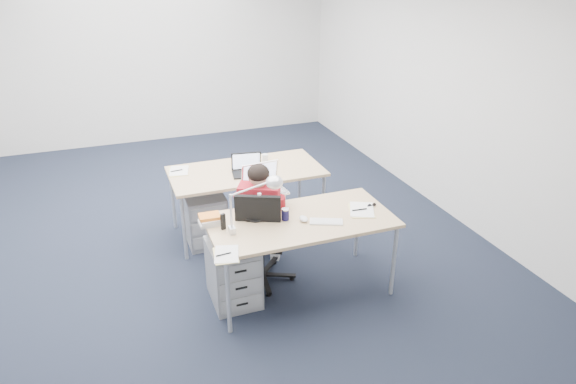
{
  "coord_description": "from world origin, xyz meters",
  "views": [
    {
      "loc": [
        -0.68,
        -4.88,
        2.81
      ],
      "look_at": [
        0.78,
        -0.93,
        0.85
      ],
      "focal_mm": 32.0,
      "sensor_mm": 36.0,
      "label": 1
    }
  ],
  "objects_px": {
    "seated_person": "(262,218)",
    "silver_laptop": "(266,187)",
    "water_bottle": "(260,207)",
    "far_cup": "(265,158)",
    "desk_far": "(246,174)",
    "bear_figurine": "(255,206)",
    "cordless_phone": "(223,222)",
    "desk_near": "(301,224)",
    "can_koozie": "(285,214)",
    "computer_mouse": "(304,219)",
    "dark_laptop": "(247,165)",
    "desk_lamp": "(248,204)",
    "wireless_keyboard": "(326,222)",
    "office_chair": "(262,255)",
    "book_stack": "(210,220)",
    "drawer_pedestal_near": "(233,272)",
    "drawer_pedestal_far": "(205,217)",
    "sunglasses": "(372,205)",
    "headphones": "(256,218)"
  },
  "relations": [
    {
      "from": "office_chair",
      "to": "cordless_phone",
      "type": "height_order",
      "value": "office_chair"
    },
    {
      "from": "wireless_keyboard",
      "to": "computer_mouse",
      "type": "xyz_separation_m",
      "value": [
        -0.17,
        0.09,
        0.01
      ]
    },
    {
      "from": "book_stack",
      "to": "sunglasses",
      "type": "relative_size",
      "value": 2.05
    },
    {
      "from": "wireless_keyboard",
      "to": "water_bottle",
      "type": "relative_size",
      "value": 1.12
    },
    {
      "from": "dark_laptop",
      "to": "far_cup",
      "type": "bearing_deg",
      "value": 52.4
    },
    {
      "from": "sunglasses",
      "to": "far_cup",
      "type": "height_order",
      "value": "far_cup"
    },
    {
      "from": "seated_person",
      "to": "silver_laptop",
      "type": "xyz_separation_m",
      "value": [
        0.03,
        -0.06,
        0.34
      ]
    },
    {
      "from": "computer_mouse",
      "to": "sunglasses",
      "type": "height_order",
      "value": "computer_mouse"
    },
    {
      "from": "water_bottle",
      "to": "far_cup",
      "type": "height_order",
      "value": "water_bottle"
    },
    {
      "from": "drawer_pedestal_far",
      "to": "desk_lamp",
      "type": "distance_m",
      "value": 1.4
    },
    {
      "from": "water_bottle",
      "to": "desk_near",
      "type": "bearing_deg",
      "value": -18.53
    },
    {
      "from": "bear_figurine",
      "to": "cordless_phone",
      "type": "distance_m",
      "value": 0.39
    },
    {
      "from": "desk_far",
      "to": "cordless_phone",
      "type": "height_order",
      "value": "cordless_phone"
    },
    {
      "from": "office_chair",
      "to": "wireless_keyboard",
      "type": "relative_size",
      "value": 3.44
    },
    {
      "from": "wireless_keyboard",
      "to": "cordless_phone",
      "type": "relative_size",
      "value": 1.97
    },
    {
      "from": "drawer_pedestal_far",
      "to": "bear_figurine",
      "type": "distance_m",
      "value": 1.1
    },
    {
      "from": "water_bottle",
      "to": "computer_mouse",
      "type": "bearing_deg",
      "value": -23.6
    },
    {
      "from": "cordless_phone",
      "to": "desk_near",
      "type": "bearing_deg",
      "value": -29.75
    },
    {
      "from": "computer_mouse",
      "to": "cordless_phone",
      "type": "relative_size",
      "value": 0.77
    },
    {
      "from": "headphones",
      "to": "dark_laptop",
      "type": "relative_size",
      "value": 0.61
    },
    {
      "from": "silver_laptop",
      "to": "desk_lamp",
      "type": "distance_m",
      "value": 0.48
    },
    {
      "from": "dark_laptop",
      "to": "water_bottle",
      "type": "bearing_deg",
      "value": -91.56
    },
    {
      "from": "desk_far",
      "to": "drawer_pedestal_near",
      "type": "bearing_deg",
      "value": -111.86
    },
    {
      "from": "desk_near",
      "to": "silver_laptop",
      "type": "bearing_deg",
      "value": 118.99
    },
    {
      "from": "silver_laptop",
      "to": "can_koozie",
      "type": "xyz_separation_m",
      "value": [
        0.07,
        -0.32,
        -0.13
      ]
    },
    {
      "from": "wireless_keyboard",
      "to": "dark_laptop",
      "type": "bearing_deg",
      "value": 128.64
    },
    {
      "from": "desk_near",
      "to": "cordless_phone",
      "type": "relative_size",
      "value": 11.26
    },
    {
      "from": "desk_lamp",
      "to": "far_cup",
      "type": "bearing_deg",
      "value": 55.5
    },
    {
      "from": "headphones",
      "to": "cordless_phone",
      "type": "relative_size",
      "value": 1.32
    },
    {
      "from": "desk_near",
      "to": "drawer_pedestal_near",
      "type": "bearing_deg",
      "value": 173.02
    },
    {
      "from": "bear_figurine",
      "to": "cordless_phone",
      "type": "xyz_separation_m",
      "value": [
        -0.34,
        -0.2,
        0.01
      ]
    },
    {
      "from": "desk_near",
      "to": "seated_person",
      "type": "height_order",
      "value": "seated_person"
    },
    {
      "from": "desk_far",
      "to": "drawer_pedestal_far",
      "type": "height_order",
      "value": "desk_far"
    },
    {
      "from": "headphones",
      "to": "sunglasses",
      "type": "bearing_deg",
      "value": -12.98
    },
    {
      "from": "sunglasses",
      "to": "far_cup",
      "type": "bearing_deg",
      "value": 107.82
    },
    {
      "from": "desk_far",
      "to": "drawer_pedestal_far",
      "type": "xyz_separation_m",
      "value": [
        -0.48,
        -0.05,
        -0.41
      ]
    },
    {
      "from": "desk_far",
      "to": "bear_figurine",
      "type": "xyz_separation_m",
      "value": [
        -0.19,
        -0.98,
        0.11
      ]
    },
    {
      "from": "drawer_pedestal_near",
      "to": "headphones",
      "type": "xyz_separation_m",
      "value": [
        0.23,
        0.06,
        0.47
      ]
    },
    {
      "from": "seated_person",
      "to": "silver_laptop",
      "type": "relative_size",
      "value": 3.09
    },
    {
      "from": "drawer_pedestal_near",
      "to": "water_bottle",
      "type": "xyz_separation_m",
      "value": [
        0.27,
        0.04,
        0.58
      ]
    },
    {
      "from": "seated_person",
      "to": "can_koozie",
      "type": "xyz_separation_m",
      "value": [
        0.09,
        -0.38,
        0.2
      ]
    },
    {
      "from": "book_stack",
      "to": "cordless_phone",
      "type": "distance_m",
      "value": 0.15
    },
    {
      "from": "sunglasses",
      "to": "dark_laptop",
      "type": "bearing_deg",
      "value": 122.62
    },
    {
      "from": "desk_near",
      "to": "desk_lamp",
      "type": "bearing_deg",
      "value": -175.94
    },
    {
      "from": "desk_far",
      "to": "cordless_phone",
      "type": "distance_m",
      "value": 1.3
    },
    {
      "from": "can_koozie",
      "to": "far_cup",
      "type": "height_order",
      "value": "can_koozie"
    },
    {
      "from": "computer_mouse",
      "to": "can_koozie",
      "type": "xyz_separation_m",
      "value": [
        -0.14,
        0.07,
        0.03
      ]
    },
    {
      "from": "desk_near",
      "to": "sunglasses",
      "type": "distance_m",
      "value": 0.7
    },
    {
      "from": "wireless_keyboard",
      "to": "office_chair",
      "type": "bearing_deg",
      "value": 163.57
    },
    {
      "from": "drawer_pedestal_near",
      "to": "cordless_phone",
      "type": "xyz_separation_m",
      "value": [
        -0.07,
        -0.02,
        0.53
      ]
    }
  ]
}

